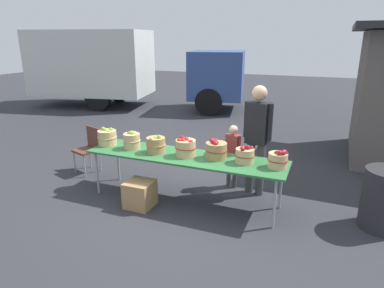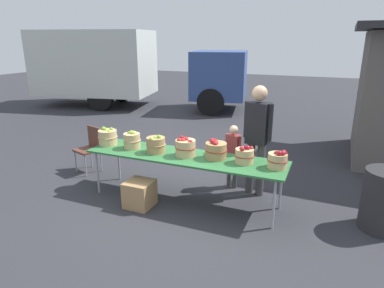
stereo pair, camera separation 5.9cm
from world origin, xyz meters
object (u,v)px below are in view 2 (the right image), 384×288
apple_basket_green_2 (156,144)px  apple_basket_red_2 (245,155)px  apple_basket_green_0 (108,137)px  folding_chair (90,146)px  vendor_adult (257,132)px  produce_crate (140,194)px  apple_basket_red_0 (185,147)px  apple_basket_green_1 (132,140)px  child_customer (233,151)px  apple_basket_red_1 (216,150)px  market_table (184,158)px  apple_basket_red_3 (278,160)px  box_truck (122,66)px

apple_basket_green_2 → apple_basket_red_2: (1.39, 0.08, -0.01)m
apple_basket_green_0 → folding_chair: apple_basket_green_0 is taller
vendor_adult → produce_crate: (-1.51, -1.11, -0.85)m
apple_basket_green_2 → apple_basket_red_0: bearing=3.5°
apple_basket_green_1 → child_customer: child_customer is taller
apple_basket_red_1 → produce_crate: (-1.03, -0.51, -0.68)m
apple_basket_green_1 → apple_basket_red_0: bearing=-0.6°
apple_basket_red_0 → child_customer: bearing=55.8°
apple_basket_red_1 → vendor_adult: vendor_adult is taller
apple_basket_green_2 → produce_crate: apple_basket_green_2 is taller
apple_basket_green_0 → apple_basket_green_1: bearing=-1.3°
apple_basket_green_0 → folding_chair: size_ratio=0.38×
market_table → apple_basket_green_0: 1.43m
vendor_adult → produce_crate: bearing=48.0°
apple_basket_red_1 → apple_basket_red_3: 0.92m
apple_basket_green_0 → apple_basket_green_2: size_ratio=1.05×
apple_basket_green_1 → apple_basket_red_2: size_ratio=1.04×
apple_basket_green_1 → box_truck: bearing=124.9°
apple_basket_red_3 → child_customer: (-0.85, 0.75, -0.23)m
apple_basket_green_1 → apple_basket_red_2: 1.86m
produce_crate → folding_chair: bearing=151.2°
apple_basket_green_1 → produce_crate: (0.38, -0.45, -0.69)m
vendor_adult → apple_basket_green_1: bearing=31.0°
apple_basket_red_1 → apple_basket_red_2: bearing=-3.5°
market_table → apple_basket_green_0: (-1.42, 0.02, 0.17)m
apple_basket_red_3 → folding_chair: 3.60m
market_table → vendor_adult: (0.96, 0.67, 0.33)m
market_table → box_truck: box_truck is taller
apple_basket_red_1 → vendor_adult: (0.48, 0.60, 0.17)m
child_customer → folding_chair: bearing=17.6°
apple_basket_red_1 → apple_basket_red_3: (0.91, -0.05, -0.01)m
apple_basket_red_0 → apple_basket_red_1: bearing=9.2°
apple_basket_red_2 → folding_chair: apple_basket_red_2 is taller
apple_basket_green_0 → apple_basket_red_3: (2.81, 0.00, -0.01)m
apple_basket_green_2 → apple_basket_red_1: 0.96m
apple_basket_red_2 → produce_crate: (-1.48, -0.48, -0.67)m
market_table → produce_crate: size_ratio=7.72×
apple_basket_red_1 → box_truck: 8.48m
apple_basket_red_0 → box_truck: size_ratio=0.04×
apple_basket_green_1 → child_customer: 1.68m
apple_basket_red_2 → apple_basket_red_1: bearing=176.5°
apple_basket_green_2 → box_truck: 7.95m
apple_basket_red_1 → folding_chair: size_ratio=0.39×
apple_basket_green_0 → child_customer: bearing=21.0°
apple_basket_red_3 → produce_crate: (-1.95, -0.46, -0.67)m
produce_crate → apple_basket_green_0: bearing=152.0°
apple_basket_red_1 → apple_basket_red_2: size_ratio=1.17×
apple_basket_red_1 → child_customer: size_ratio=0.30×
apple_basket_green_0 → apple_basket_green_2: (0.95, -0.05, -0.00)m
apple_basket_red_0 → box_truck: bearing=130.3°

